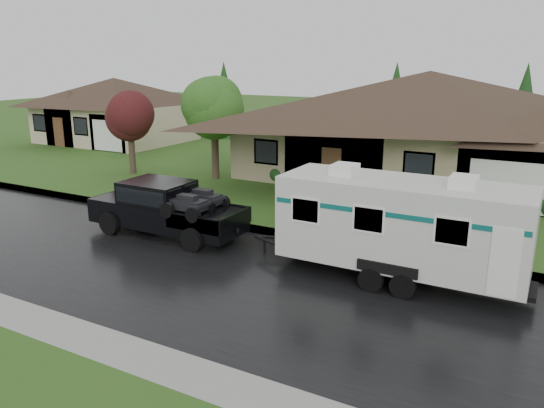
{
  "coord_description": "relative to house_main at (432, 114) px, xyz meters",
  "views": [
    {
      "loc": [
        8.28,
        -14.28,
        6.33
      ],
      "look_at": [
        -0.65,
        2.0,
        1.24
      ],
      "focal_mm": 35.0,
      "sensor_mm": 36.0,
      "label": 1
    }
  ],
  "objects": [
    {
      "name": "curb",
      "position": [
        -2.29,
        -11.59,
        -3.52
      ],
      "size": [
        140.0,
        0.5,
        0.15
      ],
      "primitive_type": "cube",
      "color": "gray",
      "rests_on": "ground"
    },
    {
      "name": "pickup_truck",
      "position": [
        -6.56,
        -13.54,
        -2.52
      ],
      "size": [
        6.0,
        2.28,
        2.0
      ],
      "color": "black",
      "rests_on": "ground"
    },
    {
      "name": "lawn",
      "position": [
        -2.29,
        1.16,
        -3.52
      ],
      "size": [
        140.0,
        26.0,
        0.15
      ],
      "primitive_type": "cube",
      "color": "#30591C",
      "rests_on": "ground"
    },
    {
      "name": "tree_red",
      "position": [
        -14.8,
        -6.37,
        -0.38
      ],
      "size": [
        2.67,
        2.67,
        4.42
      ],
      "color": "#382B1E",
      "rests_on": "lawn"
    },
    {
      "name": "road",
      "position": [
        -2.29,
        -15.84,
        -3.59
      ],
      "size": [
        140.0,
        8.0,
        0.01
      ],
      "primitive_type": "cube",
      "color": "black",
      "rests_on": "ground"
    },
    {
      "name": "ground",
      "position": [
        -2.29,
        -13.84,
        -3.59
      ],
      "size": [
        140.0,
        140.0,
        0.0
      ],
      "primitive_type": "plane",
      "color": "#30591C",
      "rests_on": "ground"
    },
    {
      "name": "tree_left_green",
      "position": [
        -9.98,
        -5.25,
        0.29
      ],
      "size": [
        3.26,
        3.26,
        5.39
      ],
      "color": "#382B1E",
      "rests_on": "lawn"
    },
    {
      "name": "travel_trailer",
      "position": [
        2.25,
        -13.54,
        -1.83
      ],
      "size": [
        7.4,
        2.6,
        3.32
      ],
      "color": "silver",
      "rests_on": "ground"
    },
    {
      "name": "shrub_row",
      "position": [
        -0.29,
        -4.54,
        -2.94
      ],
      "size": [
        13.6,
        1.0,
        1.0
      ],
      "color": "#143814",
      "rests_on": "lawn"
    },
    {
      "name": "house_main",
      "position": [
        0.0,
        0.0,
        0.0
      ],
      "size": [
        19.44,
        10.8,
        6.9
      ],
      "color": "#998868",
      "rests_on": "lawn"
    },
    {
      "name": "house_far",
      "position": [
        -24.07,
        2.02,
        -0.62
      ],
      "size": [
        10.8,
        8.64,
        5.8
      ],
      "color": "#C4B491",
      "rests_on": "lawn"
    }
  ]
}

